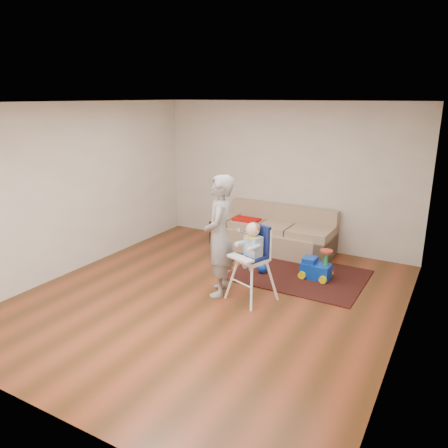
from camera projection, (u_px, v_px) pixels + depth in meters
The scene contains 9 objects.
ground at pixel (210, 298), 6.24m from camera, with size 5.50×5.50×0.00m, color #4B2A12.
room_envelope at pixel (228, 162), 6.15m from camera, with size 5.04×5.52×2.72m.
sofa at pixel (276, 230), 8.04m from camera, with size 2.11×0.88×0.81m.
side_table at pixel (225, 232), 8.53m from camera, with size 0.45×0.45×0.45m, color black, non-canonical shape.
area_rug at pixel (299, 275), 7.03m from camera, with size 2.04×1.53×0.02m, color black.
ride_on_toy at pixel (316, 263), 6.83m from camera, with size 0.45×0.32×0.49m, color #0B3EC8, non-canonical shape.
toy_ball at pixel (262, 268), 7.06m from camera, with size 0.16×0.16×0.16m, color #0B3EC8.
high_chair at pixel (252, 263), 6.06m from camera, with size 0.67×0.67×1.14m.
adult at pixel (219, 236), 6.16m from camera, with size 0.64×0.42×1.75m, color gray.
Camera 1 is at (2.96, -4.86, 2.77)m, focal length 35.00 mm.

